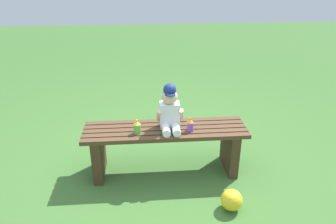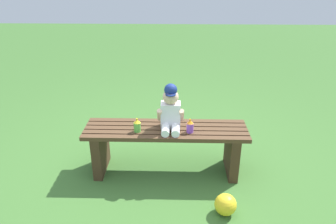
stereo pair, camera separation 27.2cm
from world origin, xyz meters
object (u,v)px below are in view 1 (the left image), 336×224
sippy_cup_left (137,127)px  park_bench (165,143)px  child_figure (170,109)px  sippy_cup_right (190,125)px  toy_ball (232,200)px

sippy_cup_left → park_bench: bearing=15.3°
park_bench → sippy_cup_left: 0.33m
child_figure → sippy_cup_left: size_ratio=3.26×
sippy_cup_left → sippy_cup_right: size_ratio=1.00×
child_figure → sippy_cup_right: (0.17, -0.07, -0.12)m
child_figure → sippy_cup_left: (-0.28, -0.07, -0.12)m
park_bench → toy_ball: size_ratio=8.42×
park_bench → child_figure: child_figure is taller
park_bench → toy_ball: bearing=-49.9°
park_bench → sippy_cup_left: (-0.24, -0.07, 0.21)m
child_figure → sippy_cup_right: child_figure is taller
child_figure → sippy_cup_right: 0.22m
sippy_cup_left → toy_ball: size_ratio=0.73×
sippy_cup_right → sippy_cup_left: bearing=180.0°
toy_ball → sippy_cup_right: bearing=118.1°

